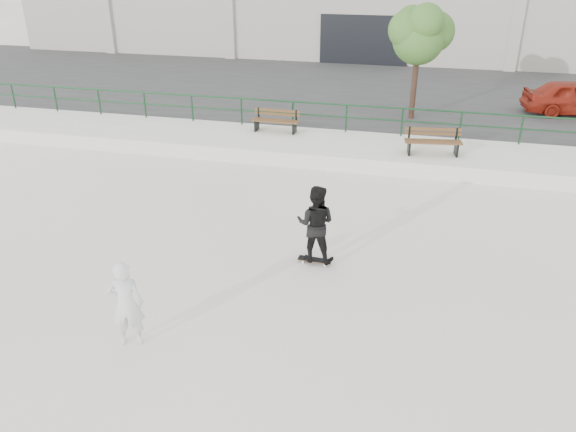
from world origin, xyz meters
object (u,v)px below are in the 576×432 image
(bench_left, at_px, (276,121))
(red_car, at_px, (576,97))
(bench_right, at_px, (433,142))
(skateboard, at_px, (315,260))
(seated_skater, at_px, (126,304))
(tree, at_px, (420,32))
(standing_skater, at_px, (316,224))

(bench_left, height_order, red_car, red_car)
(bench_right, height_order, skateboard, bench_right)
(red_car, distance_m, seated_skater, 20.06)
(bench_right, xyz_separation_m, tree, (-0.83, 4.19, 2.84))
(tree, height_order, skateboard, tree)
(bench_right, bearing_deg, skateboard, -117.85)
(bench_left, relative_size, skateboard, 2.20)
(red_car, bearing_deg, tree, 99.21)
(red_car, distance_m, standing_skater, 15.49)
(tree, height_order, seated_skater, tree)
(bench_left, distance_m, red_car, 12.21)
(standing_skater, xyz_separation_m, seated_skater, (-2.73, -3.68, -0.15))
(bench_left, height_order, bench_right, bench_right)
(bench_left, bearing_deg, bench_right, -11.00)
(red_car, relative_size, standing_skater, 2.18)
(tree, distance_m, standing_skater, 11.62)
(red_car, xyz_separation_m, seated_skater, (-10.70, -16.97, -0.32))
(bench_right, distance_m, tree, 5.13)
(standing_skater, bearing_deg, skateboard, -0.00)
(bench_right, distance_m, seated_skater, 11.88)
(bench_left, xyz_separation_m, seated_skater, (0.37, -11.84, -0.03))
(tree, xyz_separation_m, skateboard, (-1.67, -11.17, -3.69))
(skateboard, bearing_deg, standing_skater, 0.00)
(bench_right, relative_size, skateboard, 2.39)
(seated_skater, bearing_deg, red_car, -140.65)
(bench_left, distance_m, bench_right, 5.73)
(skateboard, distance_m, standing_skater, 0.94)
(bench_left, bearing_deg, tree, 33.10)
(bench_left, distance_m, skateboard, 8.77)
(tree, bearing_deg, red_car, 18.53)
(red_car, relative_size, skateboard, 5.09)
(skateboard, xyz_separation_m, seated_skater, (-2.73, -3.68, 0.79))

